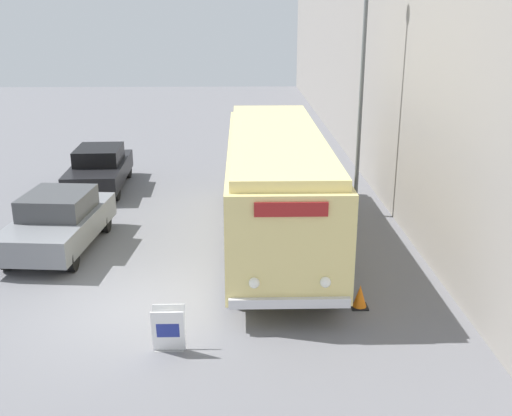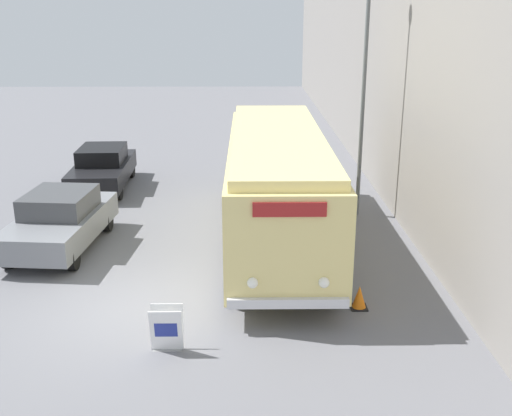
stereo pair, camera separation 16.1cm
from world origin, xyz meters
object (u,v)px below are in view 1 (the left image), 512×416
object	(u,v)px
vintage_bus	(276,181)
sign_board	(169,330)
streetlamp	(363,57)
traffic_cone	(360,297)
parked_car_near	(59,221)
parked_car_mid	(100,168)

from	to	relation	value
vintage_bus	sign_board	xyz separation A→B (m)	(-2.32, -5.58, -1.33)
streetlamp	traffic_cone	bearing A→B (deg)	-99.41
sign_board	traffic_cone	distance (m)	4.25
sign_board	parked_car_near	world-z (taller)	parked_car_near
parked_car_mid	sign_board	bearing A→B (deg)	-73.62
traffic_cone	vintage_bus	bearing A→B (deg)	112.03
vintage_bus	parked_car_mid	world-z (taller)	vintage_bus
vintage_bus	sign_board	bearing A→B (deg)	-112.57
streetlamp	vintage_bus	bearing A→B (deg)	-139.21
sign_board	streetlamp	distance (m)	10.29
vintage_bus	parked_car_near	distance (m)	5.92
sign_board	streetlamp	size ratio (longest dim) A/B	0.12
vintage_bus	traffic_cone	xyz separation A→B (m)	(1.61, -3.97, -1.50)
traffic_cone	streetlamp	bearing A→B (deg)	80.59
parked_car_mid	traffic_cone	world-z (taller)	parked_car_mid
vintage_bus	parked_car_mid	bearing A→B (deg)	138.23
vintage_bus	sign_board	size ratio (longest dim) A/B	11.32
sign_board	parked_car_near	xyz separation A→B (m)	(-3.50, 5.19, 0.35)
vintage_bus	traffic_cone	bearing A→B (deg)	-67.97
streetlamp	traffic_cone	distance (m)	7.82
traffic_cone	parked_car_near	bearing A→B (deg)	154.30
parked_car_near	vintage_bus	bearing A→B (deg)	8.80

